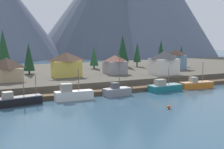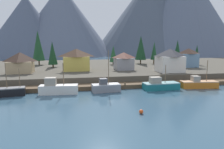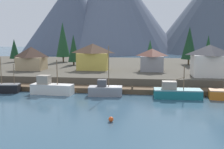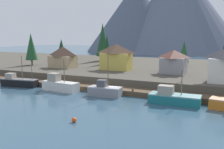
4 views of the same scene
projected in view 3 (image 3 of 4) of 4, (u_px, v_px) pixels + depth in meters
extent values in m
cube|color=#335166|center=(122.00, 80.00, 73.19)|extent=(400.00, 400.00, 1.00)
cube|color=brown|center=(113.00, 89.00, 55.39)|extent=(80.00, 4.00, 1.00)
cylinder|color=brown|center=(18.00, 87.00, 56.23)|extent=(0.36, 0.36, 1.60)
cylinder|color=brown|center=(55.00, 88.00, 55.17)|extent=(0.36, 0.36, 1.60)
cylinder|color=brown|center=(93.00, 89.00, 54.11)|extent=(0.36, 0.36, 1.60)
cylinder|color=brown|center=(132.00, 90.00, 53.05)|extent=(0.36, 0.36, 1.60)
cylinder|color=brown|center=(173.00, 91.00, 51.99)|extent=(0.36, 0.36, 1.60)
cylinder|color=brown|center=(216.00, 93.00, 50.93)|extent=(0.36, 0.36, 1.60)
cube|color=#4C473D|center=(126.00, 69.00, 84.71)|extent=(400.00, 56.00, 2.50)
cone|color=#4C566B|center=(73.00, 16.00, 192.81)|extent=(73.01, 73.01, 51.15)
cone|color=slate|center=(115.00, 8.00, 197.94)|extent=(95.16, 95.16, 64.17)
cylinder|color=brown|center=(1.00, 71.00, 54.09)|extent=(0.15, 0.15, 5.43)
cylinder|color=brown|center=(14.00, 74.00, 54.23)|extent=(0.13, 0.13, 4.08)
cube|color=silver|center=(52.00, 90.00, 53.25)|extent=(8.56, 3.17, 1.80)
cube|color=silver|center=(52.00, 85.00, 53.10)|extent=(8.56, 3.17, 0.20)
cube|color=gray|center=(44.00, 80.00, 53.32)|extent=(2.50, 2.03, 1.72)
cylinder|color=brown|center=(57.00, 72.00, 52.51)|extent=(0.19, 0.19, 4.88)
cube|color=gray|center=(105.00, 92.00, 51.83)|extent=(6.64, 3.18, 1.62)
cube|color=#9F9FA2|center=(105.00, 87.00, 51.70)|extent=(6.64, 3.18, 0.20)
cube|color=#4C4C51|center=(102.00, 83.00, 51.62)|extent=(1.82, 1.69, 1.34)
cylinder|color=brown|center=(109.00, 66.00, 51.09)|extent=(0.16, 0.16, 7.82)
cube|color=#196B70|center=(177.00, 94.00, 49.88)|extent=(8.78, 3.45, 1.49)
cube|color=#679496|center=(178.00, 90.00, 49.76)|extent=(8.78, 3.45, 0.20)
cube|color=gray|center=(169.00, 85.00, 49.80)|extent=(2.65, 1.90, 1.45)
cylinder|color=brown|center=(184.00, 78.00, 49.33)|extent=(0.16, 0.16, 4.34)
cylinder|color=brown|center=(179.00, 79.00, 49.45)|extent=(2.13, 0.18, 0.74)
cube|color=tan|center=(32.00, 63.00, 71.49)|extent=(6.83, 5.46, 3.42)
pyramid|color=#422D23|center=(31.00, 52.00, 71.06)|extent=(7.17, 5.74, 2.71)
cube|color=silver|center=(209.00, 66.00, 59.79)|extent=(7.33, 6.24, 4.81)
pyramid|color=#2D2D33|center=(210.00, 50.00, 59.28)|extent=(7.69, 6.56, 2.27)
cube|color=gold|center=(93.00, 62.00, 70.92)|extent=(8.00, 4.26, 4.52)
pyramid|color=brown|center=(93.00, 48.00, 70.42)|extent=(8.40, 4.47, 2.49)
cube|color=gray|center=(152.00, 63.00, 69.29)|extent=(5.73, 6.07, 3.89)
pyramid|color=brown|center=(152.00, 52.00, 68.88)|extent=(6.01, 6.38, 1.86)
cylinder|color=#4C3823|center=(207.00, 62.00, 82.56)|extent=(0.50, 0.50, 1.79)
cone|color=#194223|center=(208.00, 47.00, 81.89)|extent=(2.82, 2.82, 7.50)
cylinder|color=#4C3823|center=(63.00, 59.00, 93.20)|extent=(0.50, 0.50, 1.82)
cone|color=#194223|center=(63.00, 40.00, 92.22)|extent=(4.79, 4.79, 11.86)
cylinder|color=#4C3823|center=(150.00, 63.00, 85.16)|extent=(0.50, 0.50, 1.11)
cone|color=#1E4C28|center=(150.00, 50.00, 84.61)|extent=(3.10, 3.10, 6.67)
cylinder|color=#4C3823|center=(74.00, 63.00, 83.38)|extent=(0.50, 0.50, 1.03)
cone|color=#14381E|center=(73.00, 48.00, 82.71)|extent=(3.45, 3.45, 8.43)
cylinder|color=#4C3823|center=(188.00, 62.00, 84.69)|extent=(0.50, 0.50, 1.74)
cone|color=#14381E|center=(189.00, 43.00, 83.84)|extent=(4.66, 4.66, 10.15)
cylinder|color=#4C3823|center=(15.00, 60.00, 92.75)|extent=(0.50, 0.50, 1.24)
cone|color=#14381E|center=(14.00, 49.00, 92.18)|extent=(3.42, 3.42, 6.71)
sphere|color=#E04C19|center=(111.00, 119.00, 36.07)|extent=(0.70, 0.70, 0.70)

